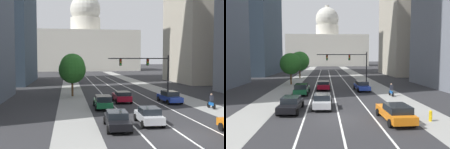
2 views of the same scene
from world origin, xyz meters
TOP-DOWN VIEW (x-y plane):
  - ground_plane at (0.00, 40.00)m, footprint 400.00×400.00m
  - sidewalk_left at (-7.77, 35.00)m, footprint 3.62×130.00m
  - sidewalk_right at (7.77, 35.00)m, footprint 3.62×130.00m
  - lane_stripe_left at (-2.98, 25.00)m, footprint 0.16×90.00m
  - lane_stripe_center at (0.00, 25.00)m, footprint 0.16×90.00m
  - lane_stripe_right at (2.98, 25.00)m, footprint 0.16×90.00m
  - office_tower_far_right at (24.08, 44.32)m, footprint 15.30×18.73m
  - capitol_building at (0.00, 116.17)m, footprint 47.06×25.82m
  - car_crimson at (-1.49, 16.30)m, footprint 2.12×4.40m
  - car_green at (-4.48, 12.07)m, footprint 2.06×4.65m
  - car_black at (-4.47, 2.75)m, footprint 2.14×4.79m
  - car_silver at (-1.49, 3.81)m, footprint 2.03×4.09m
  - car_blue at (4.48, 14.98)m, footprint 2.16×4.67m
  - traffic_signal_mast at (3.28, 20.55)m, footprint 9.04×0.39m
  - cyclist at (7.61, 10.07)m, footprint 0.38×1.70m
  - street_tree_near_left at (-7.73, 23.21)m, footprint 4.06×4.06m
  - street_tree_mid_left at (-7.51, 35.44)m, footprint 4.77×4.77m

SIDE VIEW (x-z plane):
  - ground_plane at x=0.00m, z-range 0.00..0.00m
  - sidewalk_left at x=-7.77m, z-range 0.00..0.01m
  - sidewalk_right at x=7.77m, z-range 0.00..0.01m
  - lane_stripe_left at x=-2.98m, z-range 0.01..0.02m
  - lane_stripe_center at x=0.00m, z-range 0.01..0.02m
  - lane_stripe_right at x=2.98m, z-range 0.01..0.02m
  - car_black at x=-4.47m, z-range 0.03..1.45m
  - car_silver at x=-1.49m, z-range 0.03..1.51m
  - car_crimson at x=-1.49m, z-range 0.04..1.51m
  - car_blue at x=4.48m, z-range 0.03..1.54m
  - car_green at x=-4.48m, z-range 0.03..1.57m
  - cyclist at x=7.61m, z-range -0.01..1.71m
  - street_tree_near_left at x=-7.73m, z-range 0.96..6.97m
  - street_tree_mid_left at x=-7.51m, z-range 0.91..7.52m
  - traffic_signal_mast at x=3.28m, z-range 1.42..7.54m
  - capitol_building at x=0.00m, z-range -6.56..30.21m
  - office_tower_far_right at x=24.08m, z-range 0.04..36.23m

